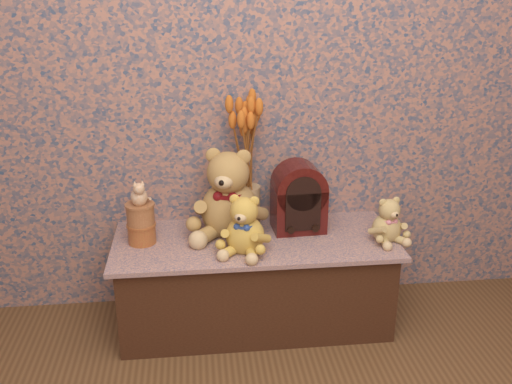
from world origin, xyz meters
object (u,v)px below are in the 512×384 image
teddy_medium (245,221)px  ceramic_vase (247,207)px  teddy_large (229,188)px  biscuit_tin_lower (142,233)px  cat_figurine (139,191)px  teddy_small (387,217)px  cathedral_radio (299,196)px

teddy_medium → ceramic_vase: size_ratio=1.37×
teddy_large → teddy_medium: 0.21m
teddy_medium → biscuit_tin_lower: (-0.44, 0.13, -0.09)m
biscuit_tin_lower → cat_figurine: 0.20m
teddy_large → ceramic_vase: (0.08, 0.06, -0.12)m
cat_figurine → teddy_small: bearing=-15.0°
cat_figurine → teddy_medium: bearing=-26.2°
teddy_small → ceramic_vase: teddy_small is taller
ceramic_vase → cat_figurine: size_ratio=1.67×
teddy_small → cat_figurine: 1.08m
teddy_medium → biscuit_tin_lower: size_ratio=2.26×
teddy_medium → cathedral_radio: 0.33m
teddy_small → biscuit_tin_lower: size_ratio=1.79×
teddy_small → cat_figurine: bearing=160.5°
teddy_large → ceramic_vase: bearing=53.8°
cathedral_radio → teddy_small: bearing=-26.5°
teddy_medium → teddy_small: teddy_medium is taller
teddy_large → teddy_small: (0.68, -0.15, -0.11)m
cathedral_radio → ceramic_vase: bearing=163.2°
cathedral_radio → cat_figurine: cathedral_radio is taller
teddy_large → teddy_small: teddy_large is taller
teddy_small → cathedral_radio: (-0.36, 0.16, 0.05)m
cathedral_radio → biscuit_tin_lower: (-0.70, -0.07, -0.12)m
teddy_small → ceramic_vase: 0.63m
teddy_small → cathedral_radio: bearing=142.0°
biscuit_tin_lower → cathedral_radio: bearing=5.4°
teddy_medium → cat_figurine: cat_figurine is taller
teddy_large → cathedral_radio: 0.32m
teddy_small → biscuit_tin_lower: 1.07m
teddy_small → ceramic_vase: (-0.59, 0.21, -0.01)m
teddy_small → cat_figurine: size_ratio=1.82×
teddy_large → biscuit_tin_lower: (-0.39, -0.06, -0.17)m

